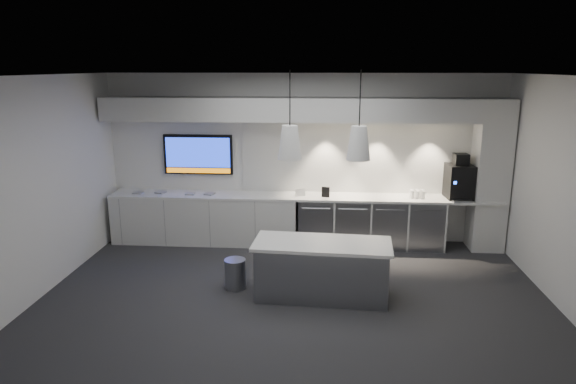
# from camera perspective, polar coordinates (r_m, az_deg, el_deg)

# --- Properties ---
(floor) EXTENTS (7.00, 7.00, 0.00)m
(floor) POSITION_cam_1_polar(r_m,az_deg,el_deg) (7.28, 0.72, -11.50)
(floor) COLOR #2B2A2D
(floor) RESTS_ON ground
(ceiling) EXTENTS (7.00, 7.00, 0.00)m
(ceiling) POSITION_cam_1_polar(r_m,az_deg,el_deg) (6.58, 0.80, 12.83)
(ceiling) COLOR black
(ceiling) RESTS_ON wall_back
(wall_back) EXTENTS (7.00, 0.00, 7.00)m
(wall_back) POSITION_cam_1_polar(r_m,az_deg,el_deg) (9.22, 1.71, 3.73)
(wall_back) COLOR white
(wall_back) RESTS_ON floor
(wall_front) EXTENTS (7.00, 0.00, 7.00)m
(wall_front) POSITION_cam_1_polar(r_m,az_deg,el_deg) (4.40, -1.24, -7.70)
(wall_front) COLOR white
(wall_front) RESTS_ON floor
(wall_left) EXTENTS (0.00, 7.00, 7.00)m
(wall_left) POSITION_cam_1_polar(r_m,az_deg,el_deg) (7.81, -25.82, 0.49)
(wall_left) COLOR white
(wall_left) RESTS_ON floor
(wall_right) EXTENTS (0.00, 7.00, 7.00)m
(wall_right) POSITION_cam_1_polar(r_m,az_deg,el_deg) (7.44, 28.75, -0.43)
(wall_right) COLOR white
(wall_right) RESTS_ON floor
(back_counter) EXTENTS (6.80, 0.65, 0.04)m
(back_counter) POSITION_cam_1_polar(r_m,az_deg,el_deg) (9.03, 1.59, -0.50)
(back_counter) COLOR white
(back_counter) RESTS_ON left_base_cabinets
(left_base_cabinets) EXTENTS (3.30, 0.63, 0.86)m
(left_base_cabinets) POSITION_cam_1_polar(r_m,az_deg,el_deg) (9.40, -9.17, -2.96)
(left_base_cabinets) COLOR silver
(left_base_cabinets) RESTS_ON floor
(fridge_unit_a) EXTENTS (0.60, 0.61, 0.85)m
(fridge_unit_a) POSITION_cam_1_polar(r_m,az_deg,el_deg) (9.15, 3.13, -3.29)
(fridge_unit_a) COLOR gray
(fridge_unit_a) RESTS_ON floor
(fridge_unit_b) EXTENTS (0.60, 0.61, 0.85)m
(fridge_unit_b) POSITION_cam_1_polar(r_m,az_deg,el_deg) (9.16, 7.08, -3.36)
(fridge_unit_b) COLOR gray
(fridge_unit_b) RESTS_ON floor
(fridge_unit_c) EXTENTS (0.60, 0.61, 0.85)m
(fridge_unit_c) POSITION_cam_1_polar(r_m,az_deg,el_deg) (9.22, 11.00, -3.40)
(fridge_unit_c) COLOR gray
(fridge_unit_c) RESTS_ON floor
(fridge_unit_d) EXTENTS (0.60, 0.61, 0.85)m
(fridge_unit_d) POSITION_cam_1_polar(r_m,az_deg,el_deg) (9.31, 14.86, -3.44)
(fridge_unit_d) COLOR gray
(fridge_unit_d) RESTS_ON floor
(backsplash) EXTENTS (4.60, 0.03, 1.30)m
(backsplash) POSITION_cam_1_polar(r_m,az_deg,el_deg) (9.22, 9.19, 3.88)
(backsplash) COLOR silver
(backsplash) RESTS_ON wall_back
(soffit) EXTENTS (6.90, 0.60, 0.40)m
(soffit) POSITION_cam_1_polar(r_m,az_deg,el_deg) (8.81, 1.66, 9.17)
(soffit) COLOR silver
(soffit) RESTS_ON wall_back
(column) EXTENTS (0.55, 0.55, 2.60)m
(column) POSITION_cam_1_polar(r_m,az_deg,el_deg) (9.39, 21.53, 1.70)
(column) COLOR silver
(column) RESTS_ON floor
(wall_tv) EXTENTS (1.25, 0.07, 0.72)m
(wall_tv) POSITION_cam_1_polar(r_m,az_deg,el_deg) (9.43, -9.94, 4.13)
(wall_tv) COLOR black
(wall_tv) RESTS_ON wall_back
(island) EXTENTS (1.91, 0.92, 0.79)m
(island) POSITION_cam_1_polar(r_m,az_deg,el_deg) (7.14, 3.79, -8.57)
(island) COLOR gray
(island) RESTS_ON floor
(bin) EXTENTS (0.37, 0.37, 0.43)m
(bin) POSITION_cam_1_polar(r_m,az_deg,el_deg) (7.49, -5.88, -9.02)
(bin) COLOR gray
(bin) RESTS_ON floor
(coffee_machine) EXTENTS (0.45, 0.62, 0.77)m
(coffee_machine) POSITION_cam_1_polar(r_m,az_deg,el_deg) (9.26, 18.50, 1.28)
(coffee_machine) COLOR black
(coffee_machine) RESTS_ON back_counter
(sign_black) EXTENTS (0.14, 0.06, 0.18)m
(sign_black) POSITION_cam_1_polar(r_m,az_deg,el_deg) (8.91, 4.20, -0.00)
(sign_black) COLOR black
(sign_black) RESTS_ON back_counter
(sign_white) EXTENTS (0.18, 0.08, 0.14)m
(sign_white) POSITION_cam_1_polar(r_m,az_deg,el_deg) (8.95, 1.36, -0.04)
(sign_white) COLOR white
(sign_white) RESTS_ON back_counter
(cup_cluster) EXTENTS (0.25, 0.16, 0.14)m
(cup_cluster) POSITION_cam_1_polar(r_m,az_deg,el_deg) (9.11, 14.18, -0.24)
(cup_cluster) COLOR white
(cup_cluster) RESTS_ON back_counter
(tray_a) EXTENTS (0.16, 0.16, 0.02)m
(tray_a) POSITION_cam_1_polar(r_m,az_deg,el_deg) (9.55, -16.36, -0.08)
(tray_a) COLOR gray
(tray_a) RESTS_ON back_counter
(tray_b) EXTENTS (0.20, 0.20, 0.02)m
(tray_b) POSITION_cam_1_polar(r_m,az_deg,el_deg) (9.47, -13.96, -0.03)
(tray_b) COLOR gray
(tray_b) RESTS_ON back_counter
(tray_c) EXTENTS (0.17, 0.17, 0.02)m
(tray_c) POSITION_cam_1_polar(r_m,az_deg,el_deg) (9.25, -10.82, -0.19)
(tray_c) COLOR gray
(tray_c) RESTS_ON back_counter
(tray_d) EXTENTS (0.20, 0.20, 0.02)m
(tray_d) POSITION_cam_1_polar(r_m,az_deg,el_deg) (9.19, -8.70, -0.20)
(tray_d) COLOR gray
(tray_d) RESTS_ON back_counter
(pendant_left) EXTENTS (0.31, 0.31, 1.14)m
(pendant_left) POSITION_cam_1_polar(r_m,az_deg,el_deg) (6.69, 0.21, 5.56)
(pendant_left) COLOR silver
(pendant_left) RESTS_ON ceiling
(pendant_right) EXTENTS (0.31, 0.31, 1.14)m
(pendant_right) POSITION_cam_1_polar(r_m,az_deg,el_deg) (6.68, 7.86, 5.43)
(pendant_right) COLOR silver
(pendant_right) RESTS_ON ceiling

